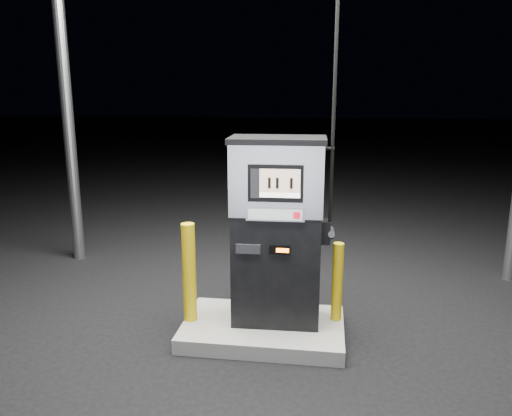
# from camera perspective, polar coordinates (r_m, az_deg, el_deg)

# --- Properties ---
(ground) EXTENTS (80.00, 80.00, 0.00)m
(ground) POSITION_cam_1_polar(r_m,az_deg,el_deg) (5.21, 0.83, -14.38)
(ground) COLOR black
(ground) RESTS_ON ground
(pump_island) EXTENTS (1.60, 1.00, 0.15)m
(pump_island) POSITION_cam_1_polar(r_m,az_deg,el_deg) (5.18, 0.84, -13.65)
(pump_island) COLOR slate
(pump_island) RESTS_ON ground
(fuel_dispenser) EXTENTS (1.02, 0.58, 3.83)m
(fuel_dispenser) POSITION_cam_1_polar(r_m,az_deg,el_deg) (4.86, 2.45, -2.49)
(fuel_dispenser) COLOR black
(fuel_dispenser) RESTS_ON pump_island
(bollard_left) EXTENTS (0.15, 0.15, 1.01)m
(bollard_left) POSITION_cam_1_polar(r_m,az_deg,el_deg) (5.04, -7.64, -7.33)
(bollard_left) COLOR #DDB70C
(bollard_left) RESTS_ON pump_island
(bollard_right) EXTENTS (0.13, 0.13, 0.81)m
(bollard_right) POSITION_cam_1_polar(r_m,az_deg,el_deg) (5.11, 9.28, -8.33)
(bollard_right) COLOR #DDB70C
(bollard_right) RESTS_ON pump_island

